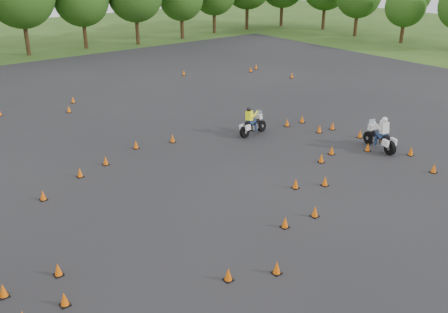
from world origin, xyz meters
name	(u,v)px	position (x,y,z in m)	size (l,w,h in m)	color
ground	(283,212)	(0.00, 0.00, 0.00)	(140.00, 140.00, 0.00)	#2D5119
asphalt_pad	(200,166)	(0.00, 6.00, 0.01)	(62.00, 62.00, 0.00)	black
treeline	(31,15)	(1.87, 35.29, 4.60)	(87.18, 32.08, 10.57)	#264D16
traffic_cones	(212,167)	(0.16, 5.20, 0.23)	(36.32, 33.33, 0.45)	#E75E09
rider_yellow	(254,121)	(5.26, 7.89, 0.84)	(2.18, 0.67, 1.68)	#FBFF16
rider_white	(381,133)	(9.12, 1.89, 0.96)	(2.47, 0.76, 1.91)	silver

